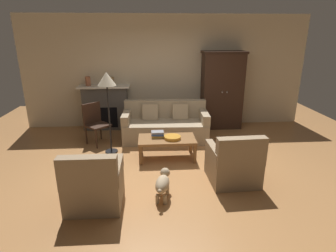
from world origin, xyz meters
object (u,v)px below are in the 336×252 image
object	(u,v)px
couch	(165,126)
fruit_bowl	(172,138)
armchair_near_left	(94,186)
floor_lamp	(107,84)
mantel_vase_terracotta	(88,81)
fireplace	(106,107)
dog	(163,183)
side_chair_wooden	(95,121)
mantel_vase_bronze	(111,81)
book_stack	(158,134)
armoire	(222,90)
armchair_near_right	(234,164)
coffee_table	(167,141)

from	to	relation	value
couch	fruit_bowl	size ratio (longest dim) A/B	6.06
armchair_near_left	floor_lamp	world-z (taller)	floor_lamp
mantel_vase_terracotta	armchair_near_left	size ratio (longest dim) A/B	0.26
fireplace	armchair_near_left	bearing A→B (deg)	-85.09
dog	side_chair_wooden	bearing A→B (deg)	120.68
couch	mantel_vase_bronze	distance (m)	1.78
book_stack	floor_lamp	size ratio (longest dim) A/B	0.15
side_chair_wooden	dog	size ratio (longest dim) A/B	1.60
mantel_vase_terracotta	mantel_vase_bronze	bearing A→B (deg)	0.00
armchair_near_left	fruit_bowl	bearing A→B (deg)	49.57
fireplace	fruit_bowl	xyz separation A→B (m)	(1.53, -1.97, -0.12)
book_stack	armchair_near_left	bearing A→B (deg)	-121.29
fireplace	book_stack	world-z (taller)	fireplace
armoire	fruit_bowl	xyz separation A→B (m)	(-1.42, -1.89, -0.52)
fruit_bowl	mantel_vase_bronze	xyz separation A→B (m)	(-1.35, 1.95, 0.77)
armchair_near_right	couch	bearing A→B (deg)	115.93
fruit_bowl	armchair_near_right	size ratio (longest dim) A/B	0.37
armchair_near_left	side_chair_wooden	bearing A→B (deg)	99.15
side_chair_wooden	dog	distance (m)	2.70
fruit_bowl	mantel_vase_bronze	bearing A→B (deg)	124.75
armoire	book_stack	size ratio (longest dim) A/B	7.59
floor_lamp	armoire	bearing A→B (deg)	28.83
couch	book_stack	distance (m)	1.01
mantel_vase_bronze	armchair_near_right	size ratio (longest dim) A/B	0.24
coffee_table	floor_lamp	bearing A→B (deg)	161.48
armoire	mantel_vase_terracotta	bearing A→B (deg)	178.97
fireplace	book_stack	xyz separation A→B (m)	(1.25, -1.84, -0.09)
mantel_vase_terracotta	side_chair_wooden	xyz separation A→B (m)	(0.28, -0.98, -0.72)
fruit_bowl	armchair_near_right	xyz separation A→B (m)	(0.93, -0.94, -0.13)
fireplace	mantel_vase_bronze	bearing A→B (deg)	-5.69
coffee_table	floor_lamp	world-z (taller)	floor_lamp
fireplace	coffee_table	xyz separation A→B (m)	(1.43, -1.92, -0.20)
couch	coffee_table	world-z (taller)	couch
floor_lamp	book_stack	bearing A→B (deg)	-17.43
coffee_table	armchair_near_right	world-z (taller)	armchair_near_right
fireplace	armoire	size ratio (longest dim) A/B	0.65
mantel_vase_bronze	side_chair_wooden	world-z (taller)	mantel_vase_bronze
fruit_bowl	book_stack	world-z (taller)	book_stack
armoire	mantel_vase_bronze	bearing A→B (deg)	178.76
armoire	couch	bearing A→B (deg)	-152.18
mantel_vase_bronze	armchair_near_left	distance (m)	3.52
mantel_vase_bronze	coffee_table	bearing A→B (deg)	-56.72
armoire	mantel_vase_terracotta	size ratio (longest dim) A/B	8.61
armchair_near_left	side_chair_wooden	distance (m)	2.46
fireplace	armchair_near_right	bearing A→B (deg)	-49.79
mantel_vase_terracotta	mantel_vase_bronze	xyz separation A→B (m)	(0.56, 0.00, -0.01)
side_chair_wooden	armchair_near_left	bearing A→B (deg)	-80.85
armoire	dog	size ratio (longest dim) A/B	3.44
side_chair_wooden	armchair_near_right	bearing A→B (deg)	-36.82
fruit_bowl	side_chair_wooden	distance (m)	1.90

